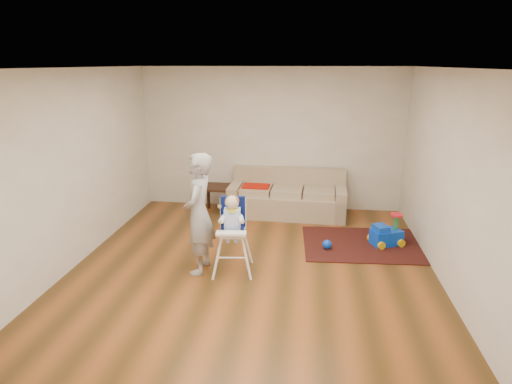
# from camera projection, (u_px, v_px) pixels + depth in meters

# --- Properties ---
(ground) EXTENTS (5.50, 5.50, 0.00)m
(ground) POSITION_uv_depth(u_px,v_px,m) (252.00, 269.00, 5.98)
(ground) COLOR #462E12
(ground) RESTS_ON ground
(room_envelope) EXTENTS (5.04, 5.52, 2.72)m
(room_envelope) POSITION_uv_depth(u_px,v_px,m) (257.00, 129.00, 5.93)
(room_envelope) COLOR beige
(room_envelope) RESTS_ON ground
(sofa) EXTENTS (2.19, 0.96, 0.83)m
(sofa) POSITION_uv_depth(u_px,v_px,m) (287.00, 193.00, 8.00)
(sofa) COLOR gray
(sofa) RESTS_ON ground
(side_table) EXTENTS (0.53, 0.53, 0.53)m
(side_table) POSITION_uv_depth(u_px,v_px,m) (218.00, 199.00, 8.14)
(side_table) COLOR black
(side_table) RESTS_ON ground
(area_rug) EXTENTS (1.92, 1.48, 0.01)m
(area_rug) POSITION_uv_depth(u_px,v_px,m) (362.00, 244.00, 6.76)
(area_rug) COLOR black
(area_rug) RESTS_ON ground
(ride_on_toy) EXTENTS (0.54, 0.47, 0.50)m
(ride_on_toy) POSITION_uv_depth(u_px,v_px,m) (387.00, 229.00, 6.68)
(ride_on_toy) COLOR blue
(ride_on_toy) RESTS_ON area_rug
(toy_ball) EXTENTS (0.14, 0.14, 0.14)m
(toy_ball) POSITION_uv_depth(u_px,v_px,m) (327.00, 244.00, 6.56)
(toy_ball) COLOR blue
(toy_ball) RESTS_ON area_rug
(high_chair) EXTENTS (0.56, 0.56, 1.10)m
(high_chair) POSITION_uv_depth(u_px,v_px,m) (233.00, 235.00, 5.76)
(high_chair) COLOR white
(high_chair) RESTS_ON ground
(adult) EXTENTS (0.40, 0.61, 1.65)m
(adult) POSITION_uv_depth(u_px,v_px,m) (199.00, 214.00, 5.70)
(adult) COLOR gray
(adult) RESTS_ON ground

